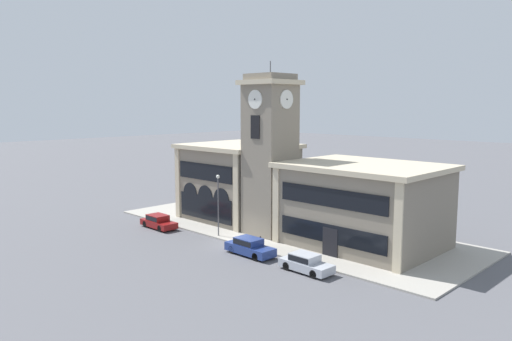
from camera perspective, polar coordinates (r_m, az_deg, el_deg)
The scene contains 10 objects.
ground_plane at distance 46.76m, azimuth -2.54°, elevation -8.39°, with size 300.00×300.00×0.00m, color #56565B.
sidewalk_kerb at distance 51.87m, azimuth 3.46°, elevation -6.71°, with size 38.76×14.74×0.15m.
clock_tower at distance 48.68m, azimuth 1.62°, elevation 1.75°, with size 4.75×4.75×16.95m.
town_hall_left_wing at distance 56.39m, azimuth -1.98°, elevation -1.22°, with size 11.01×10.57×8.45m.
town_hall_right_wing at distance 46.21m, azimuth 12.16°, elevation -3.88°, with size 13.76×10.57×7.57m.
parked_car_near at distance 53.34m, azimuth -11.10°, elevation -5.71°, with size 4.48×1.85×1.41m.
parked_car_mid at distance 43.18m, azimuth -0.75°, elevation -8.66°, with size 4.72×1.84×1.49m.
parked_car_far at distance 39.26m, azimuth 5.70°, elevation -10.43°, with size 4.36×1.82×1.41m.
street_lamp at distance 48.31m, azimuth -4.35°, elevation -2.94°, with size 0.36×0.36×5.99m.
bollard at distance 44.86m, azimuth 0.50°, elevation -8.18°, with size 0.18×0.18×1.06m.
Camera 1 is at (32.93, -30.64, 12.78)m, focal length 35.00 mm.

